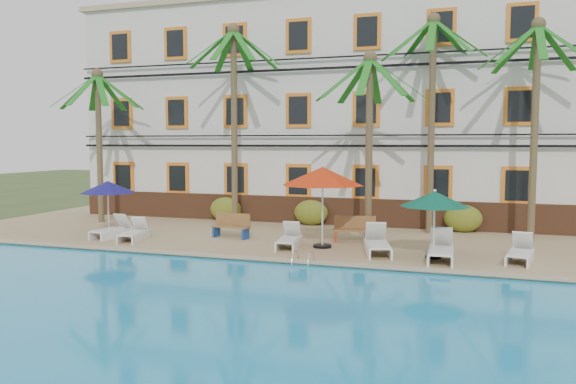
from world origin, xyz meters
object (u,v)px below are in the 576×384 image
(palm_a, at_px, (99,123))
(lounger_a, at_px, (113,230))
(lounger_c, at_px, (289,240))
(lounger_f, at_px, (520,253))
(bench_left, at_px, (232,225))
(palm_e, at_px, (536,100))
(umbrella_red, at_px, (323,177))
(palm_d, at_px, (432,95))
(pool_ladder, at_px, (303,263))
(umbrella_blue, at_px, (108,187))
(bench_right, at_px, (354,229))
(palm_b, at_px, (234,99))
(lounger_e, at_px, (441,250))
(umbrella_green, at_px, (435,199))
(lounger_d, at_px, (377,244))
(palm_c, at_px, (369,118))
(lounger_b, at_px, (134,233))

(palm_a, bearing_deg, lounger_a, -48.49)
(lounger_a, height_order, lounger_c, lounger_c)
(lounger_f, height_order, bench_left, bench_left)
(palm_e, distance_m, umbrella_red, 8.23)
(lounger_a, bearing_deg, palm_d, 22.46)
(lounger_a, xyz_separation_m, pool_ladder, (8.22, -2.24, -0.27))
(umbrella_blue, bearing_deg, bench_right, 7.13)
(lounger_f, bearing_deg, pool_ladder, -160.37)
(lounger_c, bearing_deg, palm_b, 134.19)
(palm_e, bearing_deg, lounger_e, -122.97)
(lounger_f, bearing_deg, bench_left, 172.60)
(pool_ladder, bearing_deg, palm_b, 128.59)
(bench_right, bearing_deg, lounger_a, -168.23)
(lounger_c, distance_m, lounger_e, 5.09)
(lounger_f, xyz_separation_m, pool_ladder, (-6.17, -2.20, -0.28))
(umbrella_green, bearing_deg, bench_right, 144.44)
(palm_b, relative_size, lounger_f, 4.45)
(lounger_c, xyz_separation_m, lounger_d, (3.04, -0.16, 0.04))
(lounger_e, height_order, pool_ladder, lounger_e)
(palm_b, distance_m, palm_d, 8.03)
(palm_d, distance_m, bench_left, 9.27)
(palm_d, bearing_deg, palm_a, -174.57)
(lounger_a, relative_size, lounger_e, 0.90)
(lounger_d, bearing_deg, palm_b, 149.75)
(palm_d, bearing_deg, lounger_a, -157.54)
(palm_c, bearing_deg, umbrella_green, -46.58)
(umbrella_red, distance_m, lounger_d, 2.94)
(umbrella_blue, bearing_deg, bench_left, 6.81)
(palm_a, relative_size, palm_e, 0.86)
(lounger_d, bearing_deg, pool_ladder, -131.65)
(palm_a, xyz_separation_m, lounger_f, (17.35, -3.38, -4.17))
(lounger_b, bearing_deg, bench_right, 15.80)
(palm_b, xyz_separation_m, palm_e, (11.62, 0.20, -0.28))
(palm_e, bearing_deg, lounger_d, -140.47)
(palm_c, height_order, umbrella_red, palm_c)
(palm_b, bearing_deg, umbrella_green, -25.40)
(palm_c, bearing_deg, lounger_b, -161.42)
(lounger_c, distance_m, lounger_f, 7.33)
(lounger_c, relative_size, lounger_d, 0.87)
(lounger_a, bearing_deg, lounger_d, -0.71)
(bench_left, bearing_deg, palm_b, 110.77)
(umbrella_blue, bearing_deg, palm_a, 130.86)
(palm_e, distance_m, bench_right, 7.97)
(palm_b, relative_size, umbrella_green, 3.94)
(lounger_a, distance_m, bench_left, 4.56)
(palm_b, relative_size, lounger_c, 4.54)
(umbrella_red, distance_m, lounger_f, 6.64)
(lounger_a, distance_m, bench_right, 9.12)
(palm_b, bearing_deg, lounger_f, -19.13)
(lounger_d, distance_m, lounger_f, 4.29)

